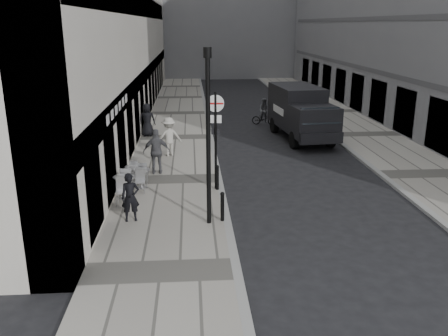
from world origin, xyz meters
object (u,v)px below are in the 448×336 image
Objects in this scene: cyclist at (264,115)px; panel_van at (301,110)px; walking_man at (130,197)px; sign_post at (216,128)px; lamppost at (208,130)px.

panel_van is at bearing -48.06° from cyclist.
cyclist is at bearing 56.45° from walking_man.
walking_man is at bearing -130.97° from panel_van.
walking_man is 0.25× the size of panel_van.
panel_van is 3.68× the size of cyclist.
walking_man is 4.46m from sign_post.
panel_van is at bearing 44.70° from walking_man.
lamppost is at bearing -18.26° from walking_man.
sign_post is 0.59× the size of panel_van.
lamppost reaches higher than sign_post.
lamppost reaches higher than panel_van.
sign_post is at bearing 83.13° from lamppost.
walking_man is 14.15m from panel_van.
cyclist is (6.73, 15.44, -0.25)m from walking_man.
lamppost is at bearing -121.04° from panel_van.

